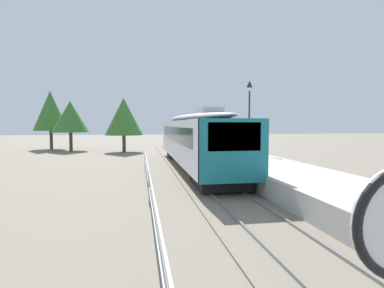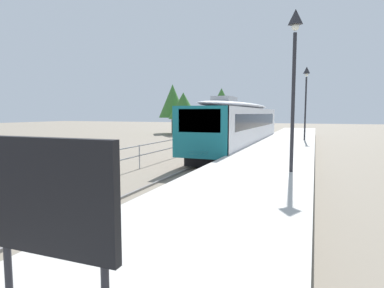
% 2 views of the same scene
% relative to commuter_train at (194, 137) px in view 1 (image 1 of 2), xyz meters
% --- Properties ---
extents(ground_plane, '(160.00, 160.00, 0.00)m').
position_rel_commuter_train_xyz_m(ground_plane, '(-3.00, -7.94, -2.14)').
color(ground_plane, slate).
extents(track_rails, '(3.20, 60.00, 0.14)m').
position_rel_commuter_train_xyz_m(track_rails, '(0.00, -7.94, -2.11)').
color(track_rails, slate).
rests_on(track_rails, ground).
extents(commuter_train, '(2.82, 18.10, 3.74)m').
position_rel_commuter_train_xyz_m(commuter_train, '(0.00, 0.00, 0.00)').
color(commuter_train, silver).
rests_on(commuter_train, track_rails).
extents(station_platform, '(3.90, 60.00, 0.90)m').
position_rel_commuter_train_xyz_m(station_platform, '(3.25, -7.94, -1.69)').
color(station_platform, '#B7B5AD').
rests_on(station_platform, ground).
extents(platform_lamp_far_end, '(0.34, 0.34, 5.35)m').
position_rel_commuter_train_xyz_m(platform_lamp_far_end, '(4.47, 1.69, 2.48)').
color(platform_lamp_far_end, '#232328').
rests_on(platform_lamp_far_end, station_platform).
extents(tree_behind_carpark, '(4.09, 4.09, 5.84)m').
position_rel_commuter_train_xyz_m(tree_behind_carpark, '(-5.32, 13.65, 1.69)').
color(tree_behind_carpark, brown).
rests_on(tree_behind_carpark, ground).
extents(tree_behind_station_far, '(4.00, 4.00, 7.03)m').
position_rel_commuter_train_xyz_m(tree_behind_station_far, '(-14.20, 19.20, 2.49)').
color(tree_behind_station_far, brown).
rests_on(tree_behind_station_far, ground).
extents(tree_distant_left, '(4.04, 4.04, 5.64)m').
position_rel_commuter_train_xyz_m(tree_distant_left, '(-11.35, 16.36, 1.72)').
color(tree_distant_left, brown).
rests_on(tree_distant_left, ground).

